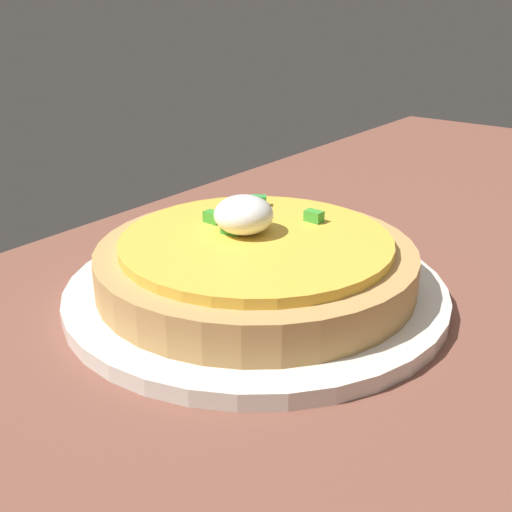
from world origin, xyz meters
The scene contains 3 objects.
dining_table centered at (0.00, 0.00, 1.60)cm, with size 128.64×64.52×3.20cm, color brown.
plate centered at (5.81, -11.07, 3.75)cm, with size 25.91×25.91×1.09cm, color silver.
pizza centered at (5.80, -11.11, 5.98)cm, with size 21.51×21.51×5.93cm.
Camera 1 is at (36.42, 12.71, 22.70)cm, focal length 43.91 mm.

